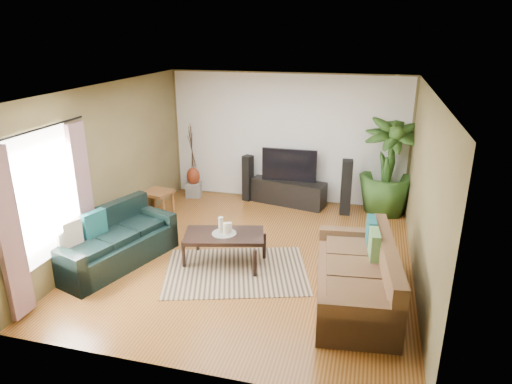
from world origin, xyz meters
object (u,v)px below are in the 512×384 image
(pedestal, at_px, (194,189))
(sofa_right, at_px, (355,272))
(television, at_px, (289,165))
(speaker_right, at_px, (346,187))
(side_table, at_px, (158,204))
(sofa_left, at_px, (114,239))
(speaker_left, at_px, (248,178))
(coffee_table, at_px, (225,248))
(tv_stand, at_px, (288,192))
(potted_plant, at_px, (388,167))
(vase, at_px, (193,176))

(pedestal, bearing_deg, sofa_right, -41.86)
(television, xyz_separation_m, speaker_right, (1.20, -0.27, -0.30))
(side_table, bearing_deg, television, 29.21)
(sofa_left, distance_m, speaker_left, 3.50)
(sofa_left, distance_m, coffee_table, 1.74)
(coffee_table, distance_m, speaker_right, 3.08)
(sofa_left, height_order, tv_stand, sofa_left)
(sofa_right, bearing_deg, sofa_left, -97.94)
(speaker_left, height_order, potted_plant, potted_plant)
(coffee_table, height_order, tv_stand, tv_stand)
(potted_plant, relative_size, vase, 4.77)
(sofa_right, xyz_separation_m, coffee_table, (-2.04, 0.55, -0.17))
(tv_stand, xyz_separation_m, potted_plant, (1.97, 0.00, 0.71))
(pedestal, bearing_deg, speaker_left, 3.89)
(potted_plant, distance_m, pedestal, 4.16)
(tv_stand, height_order, television, television)
(television, xyz_separation_m, vase, (-2.11, -0.08, -0.40))
(speaker_right, distance_m, side_table, 3.73)
(sofa_right, relative_size, pedestal, 6.95)
(sofa_right, relative_size, tv_stand, 1.41)
(tv_stand, height_order, speaker_left, speaker_left)
(speaker_left, height_order, vase, speaker_left)
(speaker_left, xyz_separation_m, pedestal, (-1.22, -0.08, -0.34))
(vase, distance_m, side_table, 1.28)
(pedestal, bearing_deg, potted_plant, 1.17)
(coffee_table, bearing_deg, side_table, 127.09)
(sofa_right, xyz_separation_m, potted_plant, (0.42, 3.37, 0.54))
(television, height_order, side_table, television)
(television, bearing_deg, tv_stand, 0.00)
(sofa_right, height_order, television, television)
(sofa_left, height_order, speaker_right, speaker_right)
(coffee_table, distance_m, tv_stand, 2.86)
(speaker_left, relative_size, vase, 2.45)
(side_table, bearing_deg, coffee_table, -38.72)
(television, distance_m, potted_plant, 1.97)
(coffee_table, height_order, vase, vase)
(potted_plant, bearing_deg, pedestal, -178.83)
(speaker_right, bearing_deg, vase, 170.95)
(tv_stand, bearing_deg, sofa_left, -111.22)
(sofa_left, relative_size, speaker_left, 1.99)
(sofa_right, height_order, speaker_right, speaker_right)
(coffee_table, bearing_deg, sofa_right, -29.17)
(sofa_right, distance_m, tv_stand, 3.71)
(coffee_table, distance_m, potted_plant, 3.81)
(speaker_right, bearing_deg, sofa_left, -144.13)
(side_table, bearing_deg, sofa_left, -84.00)
(potted_plant, bearing_deg, tv_stand, 180.00)
(sofa_right, height_order, coffee_table, sofa_right)
(television, xyz_separation_m, speaker_left, (-0.89, 0.00, -0.36))
(vase, bearing_deg, sofa_right, -41.86)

